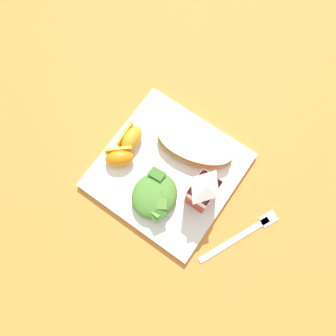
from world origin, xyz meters
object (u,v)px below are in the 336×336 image
Objects in this scene: white_plate at (168,170)px; orange_wedge_front at (131,138)px; cheesy_pizza_bread at (195,147)px; metal_fork at (245,233)px; green_salad_pile at (155,196)px; orange_wedge_middle at (119,157)px; milk_carton at (203,191)px.

orange_wedge_front is at bearing -93.73° from white_plate.
cheesy_pizza_bread is 2.96× the size of orange_wedge_front.
orange_wedge_front is 0.31m from metal_fork.
orange_wedge_middle is at bearing -102.53° from green_salad_pile.
white_plate reaches higher than metal_fork.
cheesy_pizza_bread is 0.11m from milk_carton.
orange_wedge_front is at bearing -172.44° from orange_wedge_middle.
orange_wedge_middle reaches higher than white_plate.
green_salad_pile is at bearing -53.68° from milk_carton.
white_plate is at bearing -95.06° from metal_fork.
cheesy_pizza_bread is at bearing 176.65° from green_salad_pile.
orange_wedge_front is 0.91× the size of orange_wedge_middle.
orange_wedge_front is at bearing -62.80° from cheesy_pizza_bread.
milk_carton reaches higher than orange_wedge_front.
green_salad_pile is 1.61× the size of orange_wedge_front.
green_salad_pile is 0.56× the size of metal_fork.
cheesy_pizza_bread reaches higher than white_plate.
cheesy_pizza_bread is at bearing 163.33° from white_plate.
milk_carton is (0.01, 0.09, 0.07)m from white_plate.
white_plate is 2.55× the size of milk_carton.
orange_wedge_middle is at bearing -66.24° from white_plate.
white_plate is 0.11m from orange_wedge_middle.
orange_wedge_front is (0.06, -0.12, 0.00)m from cheesy_pizza_bread.
orange_wedge_front is (-0.02, -0.19, -0.04)m from milk_carton.
milk_carton reaches higher than green_salad_pile.
metal_fork is (0.01, 0.12, -0.07)m from milk_carton.
metal_fork is at bearing 85.38° from orange_wedge_front.
milk_carton is at bearing 126.32° from green_salad_pile.
white_plate is 0.08m from cheesy_pizza_bread.
cheesy_pizza_bread is at bearing 133.85° from orange_wedge_middle.
orange_wedge_middle is (0.03, -0.18, -0.04)m from milk_carton.
metal_fork is at bearing 94.46° from orange_wedge_middle.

